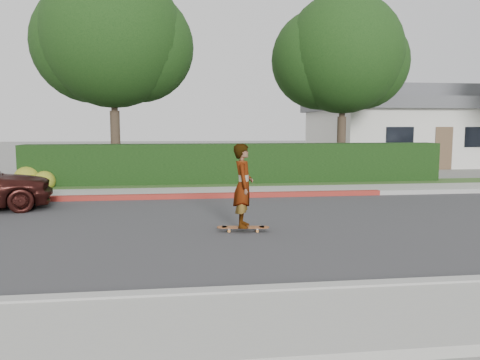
{
  "coord_description": "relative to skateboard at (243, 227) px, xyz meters",
  "views": [
    {
      "loc": [
        -5.11,
        -9.59,
        2.12
      ],
      "look_at": [
        -3.86,
        0.08,
        1.0
      ],
      "focal_mm": 35.0,
      "sensor_mm": 36.0,
      "label": 1
    }
  ],
  "objects": [
    {
      "name": "tree_left",
      "position": [
        -3.65,
        9.11,
        5.17
      ],
      "size": [
        5.99,
        5.21,
        8.0
      ],
      "color": "#33261C",
      "rests_on": "ground"
    },
    {
      "name": "planting_strip",
      "position": [
        3.86,
        7.02,
        -0.04
      ],
      "size": [
        60.0,
        1.6,
        0.1
      ],
      "primitive_type": "cube",
      "color": "#2D4C1E",
      "rests_on": "ground"
    },
    {
      "name": "sidewalk_far",
      "position": [
        3.86,
        5.42,
        -0.03
      ],
      "size": [
        60.0,
        1.6,
        0.12
      ],
      "primitive_type": "cube",
      "color": "gray",
      "rests_on": "ground"
    },
    {
      "name": "road",
      "position": [
        3.86,
        0.42,
        -0.09
      ],
      "size": [
        60.0,
        8.0,
        0.01
      ],
      "primitive_type": "cube",
      "color": "#2D2D30",
      "rests_on": "ground"
    },
    {
      "name": "flowering_shrub",
      "position": [
        -6.14,
        7.16,
        0.24
      ],
      "size": [
        1.4,
        1.0,
        0.9
      ],
      "color": "#2D4C19",
      "rests_on": "ground"
    },
    {
      "name": "house",
      "position": [
        11.86,
        16.42,
        2.0
      ],
      "size": [
        10.6,
        8.6,
        4.3
      ],
      "color": "beige",
      "rests_on": "ground"
    },
    {
      "name": "hedge",
      "position": [
        0.86,
        7.62,
        0.66
      ],
      "size": [
        15.0,
        1.0,
        1.5
      ],
      "primitive_type": "cube",
      "color": "black",
      "rests_on": "ground"
    },
    {
      "name": "ground",
      "position": [
        3.86,
        0.42,
        -0.09
      ],
      "size": [
        120.0,
        120.0,
        0.0
      ],
      "primitive_type": "plane",
      "color": "slate",
      "rests_on": "ground"
    },
    {
      "name": "skateboarder",
      "position": [
        0.0,
        0.0,
        0.85
      ],
      "size": [
        0.49,
        0.66,
        1.67
      ],
      "primitive_type": "imported",
      "rotation": [
        0.0,
        0.0,
        1.42
      ],
      "color": "white",
      "rests_on": "skateboard"
    },
    {
      "name": "skateboard",
      "position": [
        0.0,
        0.0,
        0.0
      ],
      "size": [
        1.07,
        0.34,
        0.1
      ],
      "rotation": [
        0.0,
        0.0,
        -0.13
      ],
      "color": "#D18039",
      "rests_on": "ground"
    },
    {
      "name": "curb_far",
      "position": [
        3.86,
        4.52,
        -0.02
      ],
      "size": [
        60.0,
        0.2,
        0.15
      ],
      "primitive_type": "cube",
      "color": "#9E9E99",
      "rests_on": "ground"
    },
    {
      "name": "tree_center",
      "position": [
        5.35,
        9.61,
        4.81
      ],
      "size": [
        5.66,
        4.84,
        7.44
      ],
      "color": "#33261C",
      "rests_on": "ground"
    },
    {
      "name": "curb_red_section",
      "position": [
        -1.14,
        4.52,
        -0.01
      ],
      "size": [
        12.0,
        0.21,
        0.15
      ],
      "primitive_type": "cube",
      "color": "maroon",
      "rests_on": "ground"
    }
  ]
}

